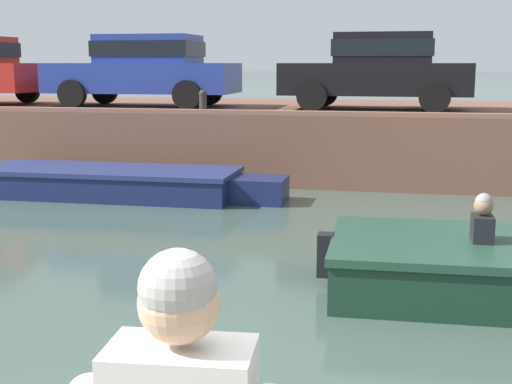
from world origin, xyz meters
The scene contains 7 objects.
ground_plane centered at (0.00, 5.33, 0.00)m, with size 400.00×400.00×0.00m, color #42564C.
far_quay_wall centered at (0.00, 13.66, 0.68)m, with size 60.00×6.00×1.36m, color brown.
far_wall_coping centered at (0.00, 10.78, 1.40)m, with size 60.00×0.24×0.08m, color #925F4C.
boat_moored_west_navy centered at (-3.56, 9.30, 0.25)m, with size 5.45×1.56×0.50m.
car_left_inner_blue centered at (-4.34, 12.76, 2.20)m, with size 4.11×1.88×1.54m.
car_centre_black centered at (0.70, 12.76, 2.20)m, with size 3.84×1.97×1.54m.
mooring_bollard_mid centered at (-2.50, 10.91, 1.60)m, with size 0.15×0.15×0.44m.
Camera 1 is at (1.30, -2.17, 2.29)m, focal length 50.00 mm.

